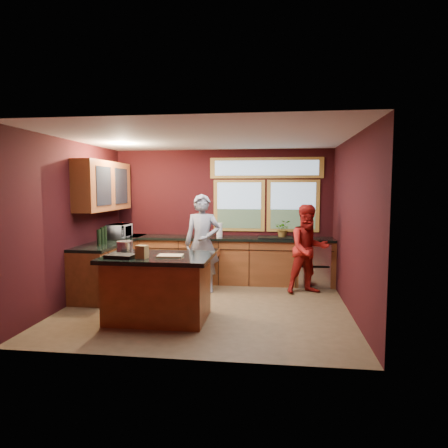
% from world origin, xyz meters
% --- Properties ---
extents(floor, '(4.50, 4.50, 0.00)m').
position_xyz_m(floor, '(0.00, 0.00, 0.00)').
color(floor, brown).
rests_on(floor, ground).
extents(room_shell, '(4.52, 4.02, 2.71)m').
position_xyz_m(room_shell, '(-0.60, 0.32, 1.80)').
color(room_shell, black).
rests_on(room_shell, ground).
extents(back_counter, '(4.50, 0.64, 0.93)m').
position_xyz_m(back_counter, '(0.20, 1.70, 0.46)').
color(back_counter, '#572D14').
rests_on(back_counter, floor).
extents(left_counter, '(0.64, 2.30, 0.93)m').
position_xyz_m(left_counter, '(-1.95, 0.85, 0.47)').
color(left_counter, '#572D14').
rests_on(left_counter, floor).
extents(island, '(1.55, 1.05, 0.95)m').
position_xyz_m(island, '(-0.59, -0.70, 0.48)').
color(island, '#572D14').
rests_on(island, floor).
extents(person_grey, '(0.66, 0.44, 1.80)m').
position_xyz_m(person_grey, '(-0.23, 0.93, 0.90)').
color(person_grey, slate).
rests_on(person_grey, floor).
extents(person_red, '(0.95, 0.84, 1.62)m').
position_xyz_m(person_red, '(1.70, 1.07, 0.81)').
color(person_red, maroon).
rests_on(person_red, floor).
extents(microwave, '(0.36, 0.52, 0.28)m').
position_xyz_m(microwave, '(-1.92, 1.18, 1.07)').
color(microwave, '#999999').
rests_on(microwave, left_counter).
extents(potted_plant, '(0.31, 0.27, 0.34)m').
position_xyz_m(potted_plant, '(1.25, 1.75, 1.10)').
color(potted_plant, '#999999').
rests_on(potted_plant, back_counter).
extents(paper_towel, '(0.12, 0.12, 0.28)m').
position_xyz_m(paper_towel, '(-0.02, 1.70, 1.07)').
color(paper_towel, silver).
rests_on(paper_towel, back_counter).
extents(cutting_board, '(0.36, 0.27, 0.02)m').
position_xyz_m(cutting_board, '(-0.39, -0.75, 0.95)').
color(cutting_board, tan).
rests_on(cutting_board, island).
extents(stock_pot, '(0.24, 0.24, 0.18)m').
position_xyz_m(stock_pot, '(-1.14, -0.55, 1.03)').
color(stock_pot, '#BABABF').
rests_on(stock_pot, island).
extents(paper_bag, '(0.17, 0.15, 0.18)m').
position_xyz_m(paper_bag, '(-0.74, -0.95, 1.03)').
color(paper_bag, brown).
rests_on(paper_bag, island).
extents(black_tray, '(0.43, 0.33, 0.05)m').
position_xyz_m(black_tray, '(-1.04, -0.95, 0.97)').
color(black_tray, black).
rests_on(black_tray, island).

